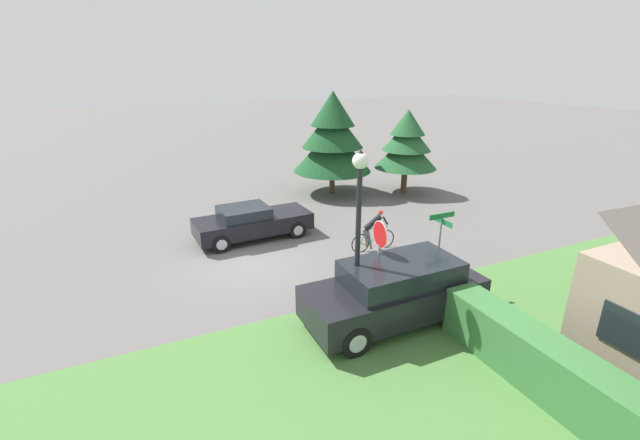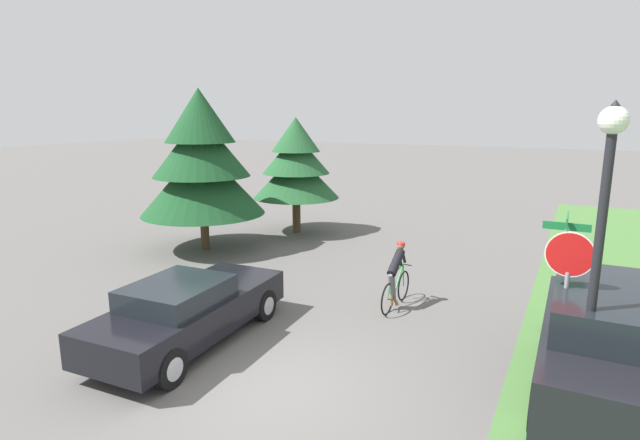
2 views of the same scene
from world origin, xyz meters
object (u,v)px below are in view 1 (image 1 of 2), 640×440
(street_lamp, at_px, (359,209))
(conifer_tall_far, at_px, (407,143))
(cyclist, at_px, (373,232))
(conifer_tall_near, at_px, (333,138))
(stop_sign, at_px, (379,248))
(parked_suv_right, at_px, (396,291))
(sedan_left_lane, at_px, (252,222))
(street_name_sign, at_px, (440,238))

(street_lamp, bearing_deg, conifer_tall_far, 139.31)
(cyclist, bearing_deg, conifer_tall_near, 76.70)
(street_lamp, bearing_deg, conifer_tall_near, 156.66)
(stop_sign, bearing_deg, conifer_tall_far, -36.11)
(parked_suv_right, height_order, street_lamp, street_lamp)
(sedan_left_lane, xyz_separation_m, stop_sign, (6.73, 1.73, 1.24))
(conifer_tall_near, bearing_deg, cyclist, -14.94)
(sedan_left_lane, relative_size, conifer_tall_near, 0.87)
(stop_sign, relative_size, conifer_tall_far, 0.60)
(cyclist, relative_size, street_name_sign, 0.71)
(cyclist, bearing_deg, street_name_sign, -86.88)
(sedan_left_lane, height_order, stop_sign, stop_sign)
(sedan_left_lane, distance_m, street_lamp, 7.59)
(parked_suv_right, height_order, stop_sign, stop_sign)
(cyclist, distance_m, conifer_tall_far, 8.57)
(cyclist, height_order, conifer_tall_near, conifer_tall_near)
(street_name_sign, xyz_separation_m, conifer_tall_far, (-9.64, 5.61, 0.92))
(sedan_left_lane, distance_m, cyclist, 4.90)
(parked_suv_right, height_order, conifer_tall_far, conifer_tall_far)
(conifer_tall_far, bearing_deg, street_lamp, -40.69)
(cyclist, height_order, street_lamp, street_lamp)
(sedan_left_lane, height_order, parked_suv_right, parked_suv_right)
(sedan_left_lane, xyz_separation_m, parked_suv_right, (7.42, 1.86, 0.20))
(cyclist, xyz_separation_m, conifer_tall_far, (-6.09, 5.70, 1.96))
(conifer_tall_near, distance_m, conifer_tall_far, 3.99)
(parked_suv_right, distance_m, street_lamp, 2.63)
(parked_suv_right, relative_size, street_name_sign, 1.92)
(street_lamp, bearing_deg, parked_suv_right, 72.40)
(parked_suv_right, bearing_deg, conifer_tall_far, 53.33)
(stop_sign, xyz_separation_m, conifer_tall_near, (-11.27, 4.12, 1.11))
(conifer_tall_near, bearing_deg, street_name_sign, -9.86)
(cyclist, xyz_separation_m, stop_sign, (3.66, -2.09, 1.18))
(sedan_left_lane, bearing_deg, conifer_tall_near, 34.71)
(stop_sign, relative_size, conifer_tall_near, 0.50)
(cyclist, height_order, stop_sign, stop_sign)
(street_lamp, bearing_deg, sedan_left_lane, -173.34)
(cyclist, relative_size, stop_sign, 0.68)
(stop_sign, xyz_separation_m, street_lamp, (0.36, -0.90, 1.35))
(cyclist, relative_size, parked_suv_right, 0.37)
(cyclist, xyz_separation_m, street_lamp, (4.02, -2.99, 2.53))
(conifer_tall_far, bearing_deg, cyclist, -43.11)
(cyclist, distance_m, street_lamp, 5.61)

